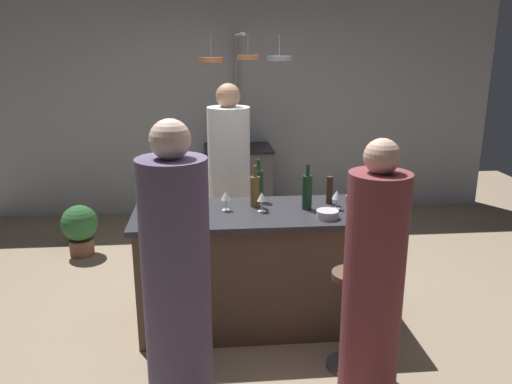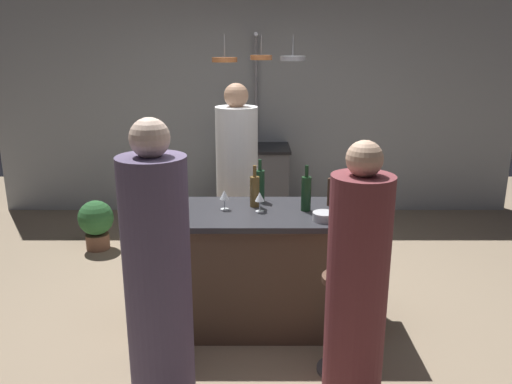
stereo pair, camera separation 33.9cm
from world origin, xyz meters
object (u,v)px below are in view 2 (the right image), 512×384
at_px(guest_left, 158,287).
at_px(pepper_mill, 330,192).
at_px(bar_stool_left, 170,320).
at_px(guest_right, 356,294).
at_px(wine_bottle_red, 306,193).
at_px(potted_plant, 96,222).
at_px(mixing_bowl_steel, 324,216).
at_px(wine_bottle_dark, 172,195).
at_px(mixing_bowl_ceramic, 176,198).
at_px(stove_range, 256,183).
at_px(wine_glass_near_right_guest, 336,198).
at_px(wine_bottle_green, 260,185).
at_px(chef, 237,189).
at_px(mixing_bowl_wooden, 357,203).
at_px(wine_bottle_amber, 255,191).
at_px(bar_stool_right, 341,320).
at_px(wine_glass_by_chef, 224,196).
at_px(wine_glass_near_left_guest, 260,198).

distance_m(guest_left, pepper_mill, 1.58).
bearing_deg(bar_stool_left, guest_right, -17.93).
xyz_separation_m(guest_right, wine_bottle_red, (-0.19, 0.99, 0.29)).
relative_size(potted_plant, mixing_bowl_steel, 3.35).
xyz_separation_m(wine_bottle_dark, mixing_bowl_ceramic, (-0.00, 0.21, -0.09)).
bearing_deg(bar_stool_left, stove_range, 79.88).
distance_m(wine_bottle_dark, wine_glass_near_right_guest, 1.18).
bearing_deg(pepper_mill, wine_bottle_green, 167.28).
height_order(potted_plant, wine_bottle_red, wine_bottle_red).
height_order(stove_range, guest_right, guest_right).
relative_size(wine_bottle_red, wine_glass_near_right_guest, 2.29).
height_order(guest_right, mixing_bowl_ceramic, guest_right).
relative_size(chef, mixing_bowl_ceramic, 10.97).
relative_size(wine_bottle_red, mixing_bowl_wooden, 2.20).
bearing_deg(wine_bottle_red, bar_stool_left, -144.96).
bearing_deg(potted_plant, pepper_mill, -31.29).
bearing_deg(wine_bottle_amber, mixing_bowl_ceramic, 170.34).
relative_size(bar_stool_left, wine_bottle_green, 2.10).
height_order(wine_bottle_red, mixing_bowl_ceramic, wine_bottle_red).
distance_m(guest_right, mixing_bowl_steel, 0.80).
height_order(stove_range, potted_plant, stove_range).
bearing_deg(mixing_bowl_steel, guest_right, -83.53).
relative_size(bar_stool_left, mixing_bowl_ceramic, 4.27).
distance_m(bar_stool_right, wine_bottle_dark, 1.46).
relative_size(bar_stool_right, mixing_bowl_steel, 4.38).
xyz_separation_m(guest_right, wine_bottle_amber, (-0.56, 1.09, 0.28)).
relative_size(chef, mixing_bowl_steel, 11.24).
relative_size(bar_stool_right, wine_glass_by_chef, 4.66).
bearing_deg(guest_right, stove_range, 99.16).
relative_size(wine_glass_by_chef, mixing_bowl_ceramic, 0.92).
bearing_deg(wine_glass_near_left_guest, guest_right, -61.27).
bearing_deg(bar_stool_right, wine_bottle_green, 120.25).
relative_size(wine_bottle_dark, wine_bottle_red, 0.92).
bearing_deg(bar_stool_left, wine_glass_by_chef, 64.03).
distance_m(mixing_bowl_steel, mixing_bowl_wooden, 0.41).
relative_size(potted_plant, wine_bottle_amber, 1.67).
bearing_deg(mixing_bowl_ceramic, wine_bottle_red, -11.55).
relative_size(bar_stool_right, pepper_mill, 3.24).
height_order(potted_plant, wine_glass_by_chef, wine_glass_by_chef).
distance_m(pepper_mill, wine_bottle_dark, 1.17).
bearing_deg(wine_glass_near_left_guest, mixing_bowl_steel, -23.01).
height_order(wine_bottle_red, mixing_bowl_steel, wine_bottle_red).
xyz_separation_m(wine_bottle_amber, wine_glass_near_left_guest, (0.04, -0.13, -0.02)).
relative_size(chef, guest_left, 1.02).
height_order(stove_range, wine_bottle_dark, wine_bottle_dark).
relative_size(wine_bottle_red, mixing_bowl_ceramic, 2.10).
bearing_deg(mixing_bowl_ceramic, wine_bottle_dark, -88.76).
relative_size(guest_right, wine_glass_near_right_guest, 10.94).
distance_m(stove_range, guest_left, 3.51).
bearing_deg(wine_bottle_dark, guest_left, -85.70).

